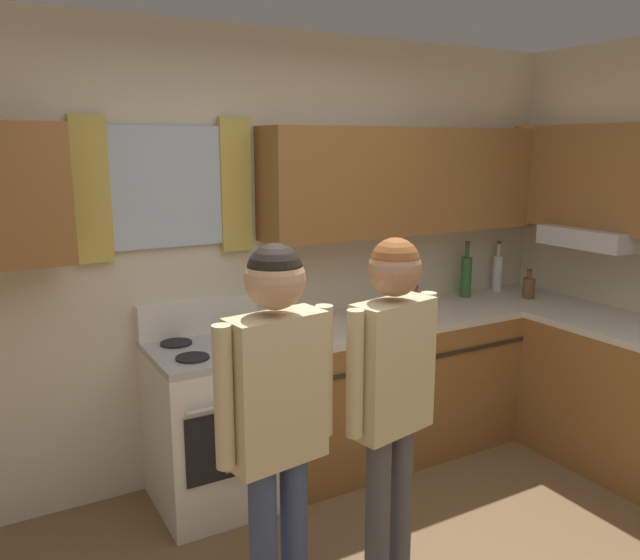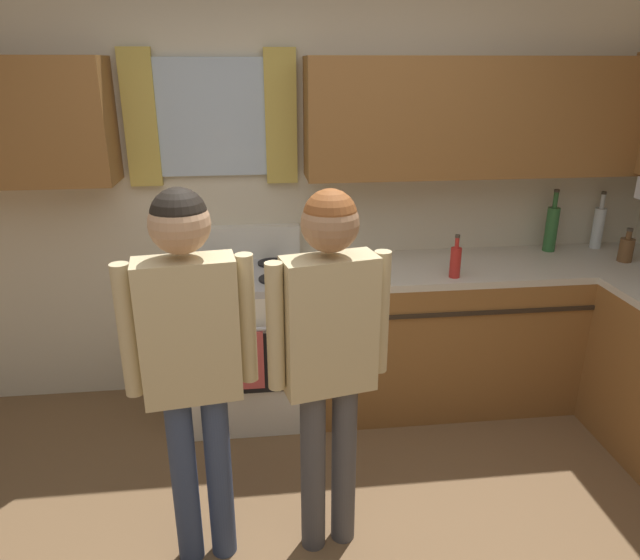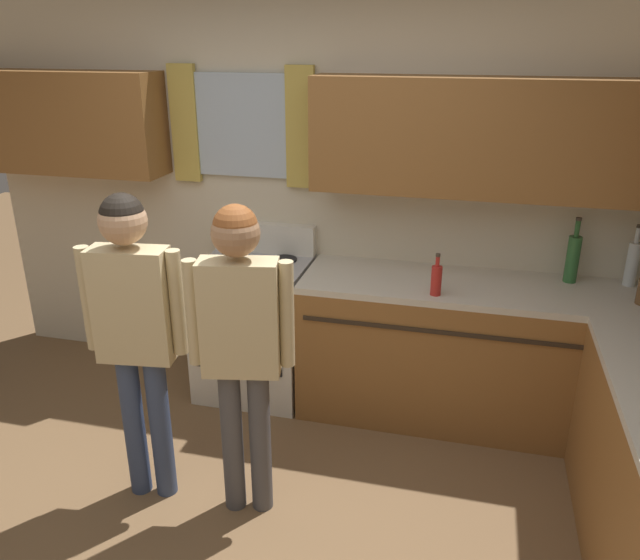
# 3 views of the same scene
# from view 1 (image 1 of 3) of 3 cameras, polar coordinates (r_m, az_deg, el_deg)

# --- Properties ---
(back_wall_unit) EXTENTS (4.60, 0.42, 2.60)m
(back_wall_unit) POSITION_cam_1_polar(r_m,az_deg,el_deg) (3.72, -6.20, 4.46)
(back_wall_unit) COLOR beige
(back_wall_unit) RESTS_ON ground
(kitchen_counter_run) EXTENTS (2.23, 2.21, 0.90)m
(kitchen_counter_run) POSITION_cam_1_polar(r_m,az_deg,el_deg) (4.23, 17.41, -9.36)
(kitchen_counter_run) COLOR brown
(kitchen_counter_run) RESTS_ON ground
(stove_oven) EXTENTS (0.70, 0.67, 1.10)m
(stove_oven) POSITION_cam_1_polar(r_m,az_deg,el_deg) (3.62, -9.13, -12.36)
(stove_oven) COLOR silver
(stove_oven) RESTS_ON ground
(bottle_wine_green) EXTENTS (0.08, 0.08, 0.39)m
(bottle_wine_green) POSITION_cam_1_polar(r_m,az_deg,el_deg) (4.58, 12.96, 0.39)
(bottle_wine_green) COLOR #2D6633
(bottle_wine_green) RESTS_ON kitchen_counter_run
(bottle_tall_clear) EXTENTS (0.07, 0.07, 0.37)m
(bottle_tall_clear) POSITION_cam_1_polar(r_m,az_deg,el_deg) (4.83, 15.64, 0.71)
(bottle_tall_clear) COLOR silver
(bottle_tall_clear) RESTS_ON kitchen_counter_run
(bottle_squat_brown) EXTENTS (0.08, 0.08, 0.21)m
(bottle_squat_brown) POSITION_cam_1_polar(r_m,az_deg,el_deg) (4.67, 18.21, -0.63)
(bottle_squat_brown) COLOR brown
(bottle_squat_brown) RESTS_ON kitchen_counter_run
(bottle_sauce_red) EXTENTS (0.06, 0.06, 0.25)m
(bottle_sauce_red) POSITION_cam_1_polar(r_m,az_deg,el_deg) (3.82, 8.55, -2.67)
(bottle_sauce_red) COLOR red
(bottle_sauce_red) RESTS_ON kitchen_counter_run
(adult_left) EXTENTS (0.50, 0.22, 1.62)m
(adult_left) POSITION_cam_1_polar(r_m,az_deg,el_deg) (2.38, -3.89, -11.11)
(adult_left) COLOR #38476B
(adult_left) RESTS_ON ground
(adult_in_plaid) EXTENTS (0.49, 0.22, 1.60)m
(adult_in_plaid) POSITION_cam_1_polar(r_m,az_deg,el_deg) (2.66, 6.49, -8.97)
(adult_in_plaid) COLOR #4C4C51
(adult_in_plaid) RESTS_ON ground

